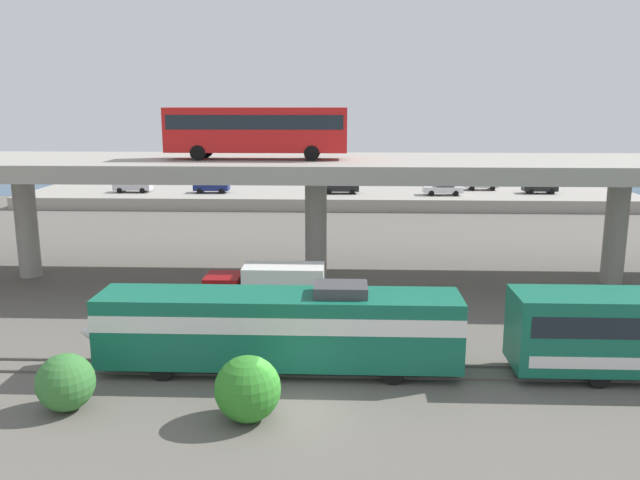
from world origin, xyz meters
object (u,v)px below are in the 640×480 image
at_px(parked_car_0, 443,189).
at_px(parked_car_5, 481,184).
at_px(train_locomotive, 261,325).
at_px(parked_car_3, 211,186).
at_px(transit_bus_on_overpass, 257,128).
at_px(parked_car_1, 133,186).
at_px(parked_car_4, 340,187).
at_px(parked_car_2, 539,187).
at_px(service_truck_west, 269,289).

xyz_separation_m(parked_car_0, parked_car_5, (5.39, 4.86, -0.00)).
xyz_separation_m(train_locomotive, parked_car_3, (-12.50, 49.73, 0.00)).
xyz_separation_m(transit_bus_on_overpass, parked_car_1, (-20.08, 34.44, -8.30)).
bearing_deg(parked_car_4, parked_car_3, -179.75).
height_order(transit_bus_on_overpass, parked_car_3, transit_bus_on_overpass).
bearing_deg(parked_car_0, parked_car_1, -1.48).
distance_m(transit_bus_on_overpass, parked_car_4, 35.79).
height_order(parked_car_1, parked_car_2, same).
xyz_separation_m(service_truck_west, parked_car_1, (-21.62, 42.05, 0.56)).
xyz_separation_m(service_truck_west, parked_car_2, (27.70, 42.99, 0.56)).
relative_size(parked_car_0, parked_car_4, 1.04).
bearing_deg(parked_car_3, parked_car_2, 1.51).
bearing_deg(parked_car_5, parked_car_4, -167.43).
bearing_deg(parked_car_5, train_locomotive, -111.08).
xyz_separation_m(service_truck_west, parked_car_3, (-11.92, 41.95, 0.56)).
bearing_deg(parked_car_3, transit_bus_on_overpass, -73.18).
height_order(parked_car_4, parked_car_5, same).
height_order(service_truck_west, parked_car_1, service_truck_west).
distance_m(parked_car_0, parked_car_5, 7.25).
relative_size(parked_car_2, parked_car_5, 0.98).
relative_size(service_truck_west, parked_car_0, 1.48).
xyz_separation_m(transit_bus_on_overpass, parked_car_4, (5.25, 34.41, -8.30)).
xyz_separation_m(service_truck_west, parked_car_5, (21.28, 45.93, 0.56)).
distance_m(transit_bus_on_overpass, parked_car_2, 46.65).
xyz_separation_m(service_truck_west, parked_car_0, (15.89, 41.08, 0.56)).
bearing_deg(parked_car_3, parked_car_1, 179.40).
height_order(service_truck_west, parked_car_5, service_truck_west).
bearing_deg(parked_car_3, train_locomotive, -75.89).
xyz_separation_m(parked_car_2, parked_car_4, (-23.99, -0.98, 0.00)).
height_order(train_locomotive, transit_bus_on_overpass, transit_bus_on_overpass).
relative_size(train_locomotive, parked_car_4, 3.97).
relative_size(transit_bus_on_overpass, parked_car_3, 2.83).
xyz_separation_m(parked_car_0, parked_car_4, (-12.18, 0.94, -0.00)).
bearing_deg(parked_car_2, parked_car_1, -178.90).
height_order(parked_car_0, parked_car_1, same).
relative_size(parked_car_2, parked_car_3, 0.95).
bearing_deg(parked_car_1, train_locomotive, -65.99).
distance_m(parked_car_0, parked_car_2, 11.96).
relative_size(parked_car_0, parked_car_2, 1.15).
height_order(transit_bus_on_overpass, parked_car_1, transit_bus_on_overpass).
bearing_deg(parked_car_3, parked_car_0, -1.79).
bearing_deg(parked_car_5, transit_bus_on_overpass, -120.77).
bearing_deg(parked_car_2, parked_car_4, -177.66).
bearing_deg(parked_car_3, service_truck_west, -74.13).
distance_m(transit_bus_on_overpass, service_truck_west, 11.77).
bearing_deg(parked_car_5, parked_car_1, -174.82).
bearing_deg(parked_car_0, parked_car_4, -4.41).
relative_size(transit_bus_on_overpass, parked_car_4, 2.72).
height_order(transit_bus_on_overpass, parked_car_2, transit_bus_on_overpass).
relative_size(train_locomotive, parked_car_2, 4.38).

